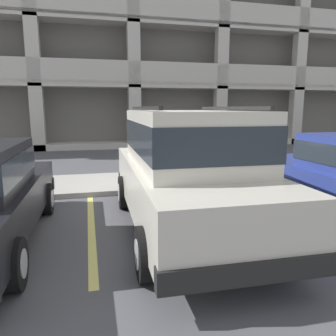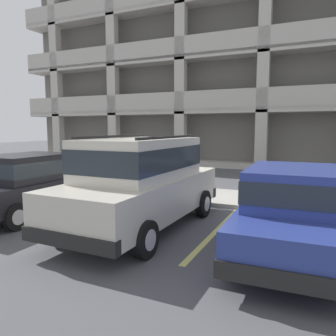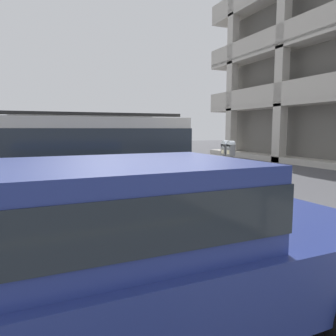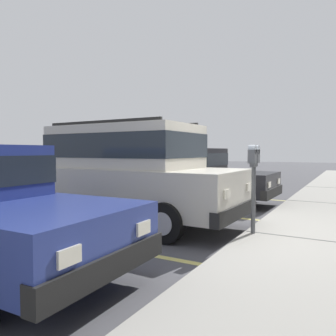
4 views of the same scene
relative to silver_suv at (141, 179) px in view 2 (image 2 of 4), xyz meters
name	(u,v)px [view 2 (image 2 of 4)]	position (x,y,z in m)	size (l,w,h in m)	color
ground_plane	(181,207)	(0.01, 2.28, -1.14)	(80.00, 80.00, 0.10)	#4C4C51
sidewalk	(196,195)	(0.01, 3.58, -1.03)	(40.00, 2.20, 0.12)	#9E9B93
parking_stall_lines	(221,226)	(1.56, 0.88, -1.08)	(12.51, 4.80, 0.01)	#DBD16B
silver_suv	(141,179)	(0.00, 0.00, 0.00)	(2.10, 4.82, 2.03)	beige
red_sedan	(33,182)	(-3.18, -0.01, -0.27)	(1.89, 4.51, 1.54)	black
dark_hatchback	(295,208)	(3.14, -0.18, -0.27)	(1.91, 4.52, 1.54)	navy
parking_meter_near	(188,163)	(0.08, 2.63, 0.11)	(0.35, 0.12, 1.44)	#595B60
parking_garage	(278,21)	(0.80, 16.72, 7.95)	(32.00, 10.00, 19.25)	#64625C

